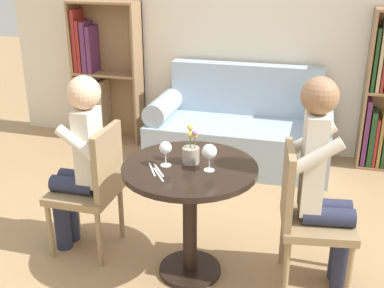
# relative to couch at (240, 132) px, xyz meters

# --- Properties ---
(ground_plane) EXTENTS (16.00, 16.00, 0.00)m
(ground_plane) POSITION_rel_couch_xyz_m (0.00, -1.85, -0.31)
(ground_plane) COLOR tan
(back_wall) EXTENTS (5.20, 0.05, 2.70)m
(back_wall) POSITION_rel_couch_xyz_m (0.00, 0.43, 1.04)
(back_wall) COLOR silver
(back_wall) RESTS_ON ground_plane
(round_table) EXTENTS (0.81, 0.81, 0.75)m
(round_table) POSITION_rel_couch_xyz_m (0.00, -1.85, 0.26)
(round_table) COLOR black
(round_table) RESTS_ON ground_plane
(couch) EXTENTS (1.71, 0.80, 0.92)m
(couch) POSITION_rel_couch_xyz_m (0.00, 0.00, 0.00)
(couch) COLOR #9EB2C6
(couch) RESTS_ON ground_plane
(bookshelf_left) EXTENTS (0.72, 0.28, 1.48)m
(bookshelf_left) POSITION_rel_couch_xyz_m (-1.57, 0.26, 0.36)
(bookshelf_left) COLOR #93704C
(bookshelf_left) RESTS_ON ground_plane
(chair_left) EXTENTS (0.42, 0.42, 0.90)m
(chair_left) POSITION_rel_couch_xyz_m (-0.69, -1.75, 0.18)
(chair_left) COLOR #937A56
(chair_left) RESTS_ON ground_plane
(chair_right) EXTENTS (0.47, 0.47, 0.90)m
(chair_right) POSITION_rel_couch_xyz_m (0.69, -1.76, 0.18)
(chair_right) COLOR #937A56
(chair_right) RESTS_ON ground_plane
(person_left) EXTENTS (0.42, 0.34, 1.23)m
(person_left) POSITION_rel_couch_xyz_m (-0.78, -1.75, 0.36)
(person_left) COLOR #282D47
(person_left) RESTS_ON ground_plane
(person_right) EXTENTS (0.45, 0.38, 1.31)m
(person_right) POSITION_rel_couch_xyz_m (0.78, -1.74, 0.39)
(person_right) COLOR #282D47
(person_right) RESTS_ON ground_plane
(wine_glass_left) EXTENTS (0.08, 0.08, 0.15)m
(wine_glass_left) POSITION_rel_couch_xyz_m (-0.14, -1.88, 0.55)
(wine_glass_left) COLOR white
(wine_glass_left) RESTS_ON round_table
(wine_glass_right) EXTENTS (0.09, 0.09, 0.16)m
(wine_glass_right) POSITION_rel_couch_xyz_m (0.13, -1.88, 0.56)
(wine_glass_right) COLOR white
(wine_glass_right) RESTS_ON round_table
(flower_vase) EXTENTS (0.10, 0.10, 0.24)m
(flower_vase) POSITION_rel_couch_xyz_m (-0.00, -1.80, 0.52)
(flower_vase) COLOR #9E9384
(flower_vase) RESTS_ON round_table
(knife_left_setting) EXTENTS (0.10, 0.17, 0.00)m
(knife_left_setting) POSITION_rel_couch_xyz_m (-0.20, -1.96, 0.44)
(knife_left_setting) COLOR silver
(knife_left_setting) RESTS_ON round_table
(fork_left_setting) EXTENTS (0.12, 0.16, 0.00)m
(fork_left_setting) POSITION_rel_couch_xyz_m (-0.16, -1.96, 0.44)
(fork_left_setting) COLOR silver
(fork_left_setting) RESTS_ON round_table
(knife_right_setting) EXTENTS (0.12, 0.16, 0.00)m
(knife_right_setting) POSITION_rel_couch_xyz_m (-0.14, -2.01, 0.44)
(knife_right_setting) COLOR silver
(knife_right_setting) RESTS_ON round_table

